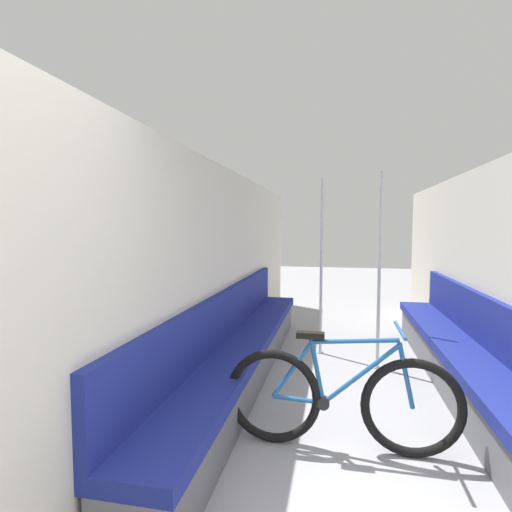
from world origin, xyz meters
TOP-DOWN VIEW (x-y plane):
  - wall_left at (-1.34, 2.86)m, footprint 0.10×8.91m
  - bench_seat_row_left at (-1.08, 3.02)m, footprint 0.48×4.73m
  - bench_seat_row_right at (1.08, 3.02)m, footprint 0.48×4.73m
  - bicycle at (-0.09, 1.94)m, footprint 1.67×0.46m
  - grab_pole_near at (0.33, 3.70)m, footprint 0.08×0.08m
  - grab_pole_far at (-0.33, 4.13)m, footprint 0.08×0.08m

SIDE VIEW (x-z plane):
  - bench_seat_row_left at x=-1.08m, z-range -0.16..0.78m
  - bench_seat_row_right at x=1.08m, z-range -0.16..0.78m
  - bicycle at x=-0.09m, z-range -0.08..0.82m
  - grab_pole_near at x=0.33m, z-range -0.03..2.17m
  - grab_pole_far at x=-0.33m, z-range -0.03..2.17m
  - wall_left at x=-1.34m, z-range 0.00..2.22m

